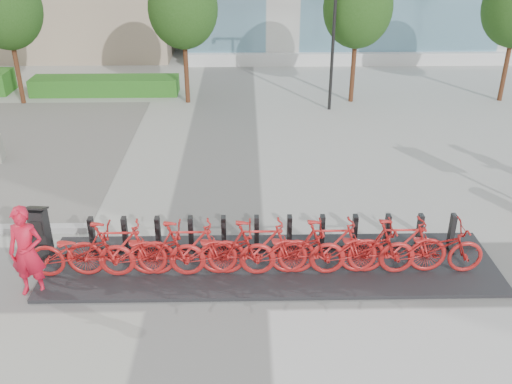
{
  "coord_description": "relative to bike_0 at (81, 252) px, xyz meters",
  "views": [
    {
      "loc": [
        0.77,
        -9.95,
        6.9
      ],
      "look_at": [
        1.0,
        1.5,
        1.2
      ],
      "focal_mm": 40.0,
      "sensor_mm": 36.0,
      "label": 1
    }
  ],
  "objects": [
    {
      "name": "tree_2",
      "position": [
        7.6,
        12.05,
        2.95
      ],
      "size": [
        2.6,
        2.6,
        5.1
      ],
      "color": "#52291A",
      "rests_on": "ground"
    },
    {
      "name": "kiosk",
      "position": [
        -0.99,
        0.62,
        0.08
      ],
      "size": [
        0.44,
        0.38,
        1.33
      ],
      "rotation": [
        0.0,
        0.0,
        -0.1
      ],
      "color": "black",
      "rests_on": "dock_pad"
    },
    {
      "name": "bike_4",
      "position": [
        2.88,
        0.0,
        0.0
      ],
      "size": [
        2.13,
        0.74,
        1.12
      ],
      "primitive_type": "imported",
      "rotation": [
        0.0,
        0.0,
        1.57
      ],
      "color": "#AF1B1A",
      "rests_on": "dock_pad"
    },
    {
      "name": "bike_10",
      "position": [
        7.2,
        0.0,
        0.0
      ],
      "size": [
        2.13,
        0.74,
        1.12
      ],
      "primitive_type": "imported",
      "rotation": [
        0.0,
        0.0,
        1.57
      ],
      "color": "#AF1B1A",
      "rests_on": "dock_pad"
    },
    {
      "name": "bike_3",
      "position": [
        2.16,
        0.0,
        0.06
      ],
      "size": [
        2.07,
        0.58,
        1.24
      ],
      "primitive_type": "imported",
      "rotation": [
        0.0,
        0.0,
        1.57
      ],
      "color": "#AF1B1A",
      "rests_on": "dock_pad"
    },
    {
      "name": "bike_1",
      "position": [
        0.72,
        0.0,
        0.06
      ],
      "size": [
        2.07,
        0.58,
        1.24
      ],
      "primitive_type": "imported",
      "rotation": [
        0.0,
        0.0,
        1.57
      ],
      "color": "#AF1B1A",
      "rests_on": "dock_pad"
    },
    {
      "name": "dock_rail_posts",
      "position": [
        3.96,
        0.82,
        -0.13
      ],
      "size": [
        8.02,
        0.5,
        0.85
      ],
      "primitive_type": null,
      "color": "black",
      "rests_on": "dock_pad"
    },
    {
      "name": "bike_7",
      "position": [
        5.04,
        0.0,
        0.06
      ],
      "size": [
        2.07,
        0.58,
        1.24
      ],
      "primitive_type": "imported",
      "rotation": [
        0.0,
        0.0,
        1.57
      ],
      "color": "#AF1B1A",
      "rests_on": "dock_pad"
    },
    {
      "name": "bike_8",
      "position": [
        5.76,
        0.0,
        0.0
      ],
      "size": [
        2.13,
        0.74,
        1.12
      ],
      "primitive_type": "imported",
      "rotation": [
        0.0,
        0.0,
        1.57
      ],
      "color": "#AF1B1A",
      "rests_on": "dock_pad"
    },
    {
      "name": "hedge_b",
      "position": [
        -2.4,
        13.25,
        -0.29
      ],
      "size": [
        6.0,
        1.2,
        0.7
      ],
      "primitive_type": "cube",
      "color": "#1B5B1F",
      "rests_on": "ground"
    },
    {
      "name": "bike_6",
      "position": [
        4.32,
        0.0,
        0.0
      ],
      "size": [
        2.13,
        0.74,
        1.12
      ],
      "primitive_type": "imported",
      "rotation": [
        0.0,
        0.0,
        1.57
      ],
      "color": "#AF1B1A",
      "rests_on": "dock_pad"
    },
    {
      "name": "bike_5",
      "position": [
        3.6,
        0.0,
        0.06
      ],
      "size": [
        2.07,
        0.58,
        1.24
      ],
      "primitive_type": "imported",
      "rotation": [
        0.0,
        0.0,
        1.57
      ],
      "color": "#AF1B1A",
      "rests_on": "dock_pad"
    },
    {
      "name": "bike_2",
      "position": [
        1.44,
        0.0,
        0.0
      ],
      "size": [
        2.13,
        0.74,
        1.12
      ],
      "primitive_type": "imported",
      "rotation": [
        0.0,
        0.0,
        1.57
      ],
      "color": "#AF1B1A",
      "rests_on": "dock_pad"
    },
    {
      "name": "ground",
      "position": [
        2.6,
        0.05,
        -0.64
      ],
      "size": [
        120.0,
        120.0,
        0.0
      ],
      "primitive_type": "plane",
      "color": "#B5B5B5"
    },
    {
      "name": "dock_pad",
      "position": [
        3.9,
        0.35,
        -0.6
      ],
      "size": [
        9.6,
        2.4,
        0.08
      ],
      "primitive_type": "cube",
      "color": "#232326",
      "rests_on": "ground"
    },
    {
      "name": "tree_1",
      "position": [
        1.1,
        12.05,
        2.95
      ],
      "size": [
        2.6,
        2.6,
        5.1
      ],
      "color": "#52291A",
      "rests_on": "ground"
    },
    {
      "name": "streetlamp",
      "position": [
        6.6,
        11.05,
        2.49
      ],
      "size": [
        2.0,
        0.2,
        5.0
      ],
      "color": "black",
      "rests_on": "ground"
    },
    {
      "name": "tree_0",
      "position": [
        -5.4,
        12.05,
        2.95
      ],
      "size": [
        2.6,
        2.6,
        5.1
      ],
      "color": "#52291A",
      "rests_on": "ground"
    },
    {
      "name": "worker_red",
      "position": [
        -0.88,
        -0.48,
        0.32
      ],
      "size": [
        0.74,
        0.52,
        1.91
      ],
      "primitive_type": "imported",
      "rotation": [
        0.0,
        0.0,
        -0.09
      ],
      "color": "red",
      "rests_on": "ground"
    },
    {
      "name": "bike_9",
      "position": [
        6.48,
        0.0,
        0.06
      ],
      "size": [
        2.07,
        0.58,
        1.24
      ],
      "primitive_type": "imported",
      "rotation": [
        0.0,
        0.0,
        1.57
      ],
      "color": "#AF1B1A",
      "rests_on": "dock_pad"
    },
    {
      "name": "bike_0",
      "position": [
        0.0,
        0.0,
        0.0
      ],
      "size": [
        2.13,
        0.74,
        1.12
      ],
      "primitive_type": "imported",
      "rotation": [
        0.0,
        0.0,
        1.57
      ],
      "color": "#AF1B1A",
      "rests_on": "dock_pad"
    }
  ]
}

